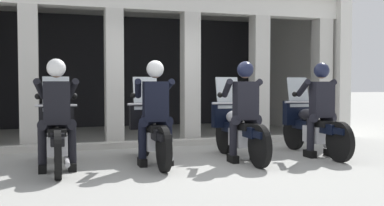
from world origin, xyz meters
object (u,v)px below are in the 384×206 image
(motorcycle_far_right, at_px, (311,126))
(police_officer_far_right, at_px, (321,101))
(police_officer_far_left, at_px, (57,105))
(police_officer_center_left, at_px, (155,103))
(motorcycle_far_left, at_px, (57,134))
(police_officer_center_right, at_px, (245,103))
(motorcycle_center_right, at_px, (238,129))
(motorcycle_center_left, at_px, (151,131))

(motorcycle_far_right, xyz_separation_m, police_officer_far_right, (-0.00, -0.28, 0.44))
(police_officer_far_left, xyz_separation_m, police_officer_center_left, (1.42, 0.05, 0.00))
(motorcycle_far_left, bearing_deg, police_officer_center_right, -2.45)
(police_officer_center_right, relative_size, police_officer_far_right, 1.00)
(motorcycle_far_right, bearing_deg, motorcycle_center_right, -178.89)
(motorcycle_center_left, bearing_deg, motorcycle_center_right, -9.79)
(motorcycle_center_right, relative_size, police_officer_center_right, 1.29)
(police_officer_center_left, relative_size, motorcycle_center_right, 0.78)
(police_officer_center_left, bearing_deg, police_officer_center_right, -9.79)
(motorcycle_center_left, height_order, police_officer_center_right, police_officer_center_right)
(motorcycle_far_left, distance_m, police_officer_center_right, 2.89)
(police_officer_center_left, bearing_deg, police_officer_far_right, -6.29)
(motorcycle_center_left, bearing_deg, motorcycle_far_right, -6.29)
(police_officer_far_left, relative_size, police_officer_far_right, 1.00)
(police_officer_far_left, height_order, police_officer_center_right, same)
(motorcycle_far_left, xyz_separation_m, motorcycle_center_right, (2.83, -0.07, 0.00))
(motorcycle_center_right, distance_m, police_officer_far_right, 1.50)
(motorcycle_center_left, xyz_separation_m, police_officer_center_right, (1.41, -0.40, 0.44))
(police_officer_far_left, bearing_deg, motorcycle_center_left, 17.86)
(motorcycle_center_left, xyz_separation_m, police_officer_far_right, (2.83, -0.35, 0.44))
(motorcycle_center_left, xyz_separation_m, motorcycle_center_right, (1.42, -0.12, 0.00))
(police_officer_far_left, distance_m, police_officer_center_left, 1.42)
(motorcycle_far_right, relative_size, police_officer_far_right, 1.29)
(police_officer_far_left, relative_size, motorcycle_far_right, 0.78)
(police_officer_far_left, xyz_separation_m, police_officer_far_right, (4.25, -0.02, 0.00))
(motorcycle_center_left, distance_m, police_officer_far_right, 2.89)
(police_officer_center_right, bearing_deg, police_officer_far_left, 173.26)
(police_officer_far_left, distance_m, motorcycle_center_right, 2.87)
(motorcycle_far_left, relative_size, motorcycle_center_left, 1.00)
(police_officer_far_right, bearing_deg, motorcycle_far_right, 88.64)
(motorcycle_far_left, bearing_deg, motorcycle_far_right, 4.47)
(motorcycle_far_left, bearing_deg, police_officer_center_left, -4.76)
(motorcycle_center_left, relative_size, police_officer_far_right, 1.29)
(police_officer_far_left, xyz_separation_m, motorcycle_center_right, (2.83, 0.21, -0.44))
(police_officer_center_left, height_order, police_officer_center_right, same)
(police_officer_far_left, relative_size, motorcycle_center_right, 0.78)
(motorcycle_far_left, relative_size, motorcycle_center_right, 1.00)
(police_officer_center_left, xyz_separation_m, motorcycle_center_right, (1.42, 0.16, -0.44))
(motorcycle_far_left, bearing_deg, motorcycle_center_left, 6.63)
(motorcycle_far_left, height_order, police_officer_center_right, police_officer_center_right)
(police_officer_far_left, bearing_deg, motorcycle_far_right, 8.29)
(motorcycle_center_right, bearing_deg, motorcycle_far_left, 173.26)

